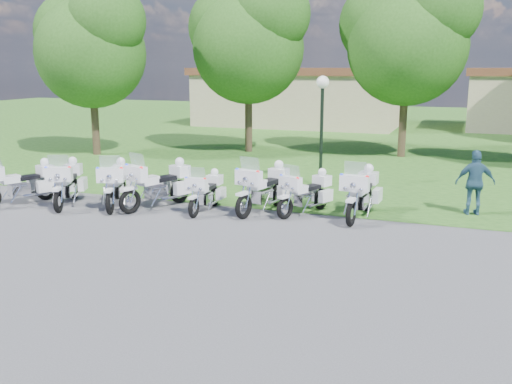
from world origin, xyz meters
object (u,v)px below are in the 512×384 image
(motorcycle_2, at_px, (117,183))
(motorcycle_7, at_px, (361,192))
(motorcycle_3, at_px, (159,183))
(motorcycle_5, at_px, (264,187))
(motorcycle_0, at_px, (22,182))
(motorcycle_1, at_px, (67,182))
(lamp_post, at_px, (322,103))
(motorcycle_6, at_px, (307,192))
(motorcycle_4, at_px, (206,191))
(bystander_c, at_px, (475,183))

(motorcycle_2, distance_m, motorcycle_7, 7.36)
(motorcycle_3, bearing_deg, motorcycle_5, -146.58)
(motorcycle_0, distance_m, motorcycle_2, 3.01)
(motorcycle_7, bearing_deg, motorcycle_2, 13.73)
(motorcycle_1, height_order, motorcycle_3, motorcycle_3)
(motorcycle_1, relative_size, motorcycle_7, 0.91)
(motorcycle_1, distance_m, motorcycle_5, 6.14)
(motorcycle_1, xyz_separation_m, motorcycle_7, (8.78, 1.68, 0.02))
(motorcycle_0, bearing_deg, motorcycle_2, -142.22)
(lamp_post, bearing_deg, motorcycle_6, -81.38)
(motorcycle_1, xyz_separation_m, motorcycle_2, (1.53, 0.39, 0.01))
(motorcycle_2, xyz_separation_m, motorcycle_3, (1.30, 0.32, 0.03))
(motorcycle_1, bearing_deg, lamp_post, -163.48)
(motorcycle_0, relative_size, motorcycle_3, 0.94)
(motorcycle_0, relative_size, motorcycle_5, 0.92)
(motorcycle_4, xyz_separation_m, lamp_post, (2.26, 4.76, 2.36))
(motorcycle_7, relative_size, bystander_c, 1.37)
(motorcycle_2, distance_m, motorcycle_4, 2.86)
(motorcycle_7, xyz_separation_m, lamp_post, (-2.17, 3.87, 2.23))
(motorcycle_3, distance_m, bystander_c, 9.25)
(motorcycle_1, relative_size, motorcycle_5, 0.92)
(motorcycle_6, bearing_deg, motorcycle_2, 35.51)
(motorcycle_1, relative_size, lamp_post, 0.60)
(motorcycle_0, height_order, motorcycle_3, motorcycle_3)
(bystander_c, bearing_deg, motorcycle_5, 3.83)
(motorcycle_6, xyz_separation_m, motorcycle_7, (1.56, 0.12, 0.08))
(motorcycle_6, bearing_deg, motorcycle_0, 36.71)
(motorcycle_2, bearing_deg, motorcycle_1, -8.35)
(motorcycle_0, height_order, motorcycle_4, motorcycle_0)
(motorcycle_1, distance_m, motorcycle_2, 1.58)
(bystander_c, bearing_deg, motorcycle_2, 1.97)
(motorcycle_3, distance_m, motorcycle_5, 3.22)
(motorcycle_6, bearing_deg, bystander_c, -137.47)
(motorcycle_3, xyz_separation_m, motorcycle_4, (1.52, 0.09, -0.14))
(motorcycle_3, distance_m, motorcycle_7, 6.02)
(motorcycle_7, height_order, bystander_c, bystander_c)
(motorcycle_5, distance_m, bystander_c, 6.05)
(motorcycle_1, bearing_deg, motorcycle_7, 167.32)
(bystander_c, bearing_deg, motorcycle_4, 4.40)
(motorcycle_0, relative_size, motorcycle_1, 0.99)
(motorcycle_4, height_order, motorcycle_7, motorcycle_7)
(motorcycle_6, xyz_separation_m, lamp_post, (-0.61, 3.99, 2.32))
(motorcycle_2, xyz_separation_m, motorcycle_4, (2.82, 0.41, -0.11))
(motorcycle_0, bearing_deg, motorcycle_7, -145.80)
(motorcycle_0, bearing_deg, lamp_post, -120.67)
(lamp_post, distance_m, bystander_c, 6.06)
(motorcycle_0, bearing_deg, motorcycle_4, -145.60)
(motorcycle_1, height_order, motorcycle_2, motorcycle_2)
(motorcycle_4, relative_size, motorcycle_7, 0.83)
(motorcycle_0, distance_m, motorcycle_4, 5.85)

